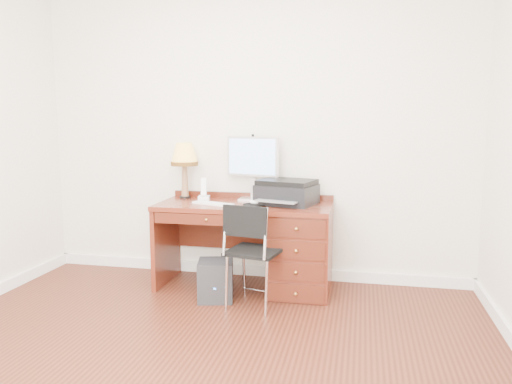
% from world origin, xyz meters
% --- Properties ---
extents(ground, '(4.00, 4.00, 0.00)m').
position_xyz_m(ground, '(0.00, 0.00, 0.00)').
color(ground, '#3A170D').
rests_on(ground, ground).
extents(room_shell, '(4.00, 4.00, 4.00)m').
position_xyz_m(room_shell, '(0.00, 0.63, 0.05)').
color(room_shell, silver).
rests_on(room_shell, ground).
extents(desk, '(1.50, 0.67, 0.75)m').
position_xyz_m(desk, '(0.32, 1.40, 0.41)').
color(desk, maroon).
rests_on(desk, ground).
extents(monitor, '(0.49, 0.20, 0.57)m').
position_xyz_m(monitor, '(0.02, 1.64, 1.11)').
color(monitor, silver).
rests_on(monitor, desk).
extents(keyboard, '(0.39, 0.23, 0.01)m').
position_xyz_m(keyboard, '(-0.25, 1.30, 0.76)').
color(keyboard, white).
rests_on(keyboard, desk).
extents(mouse_pad, '(0.20, 0.20, 0.04)m').
position_xyz_m(mouse_pad, '(0.10, 1.35, 0.76)').
color(mouse_pad, black).
rests_on(mouse_pad, desk).
extents(printer, '(0.55, 0.48, 0.21)m').
position_xyz_m(printer, '(0.36, 1.46, 0.85)').
color(printer, black).
rests_on(printer, desk).
extents(leg_lamp, '(0.25, 0.25, 0.51)m').
position_xyz_m(leg_lamp, '(-0.61, 1.59, 1.13)').
color(leg_lamp, black).
rests_on(leg_lamp, desk).
extents(phone, '(0.11, 0.11, 0.21)m').
position_xyz_m(phone, '(-0.39, 1.48, 0.81)').
color(phone, white).
rests_on(phone, desk).
extents(pen_cup, '(0.08, 0.08, 0.09)m').
position_xyz_m(pen_cup, '(0.34, 1.57, 0.80)').
color(pen_cup, black).
rests_on(pen_cup, desk).
extents(chair, '(0.46, 0.46, 0.83)m').
position_xyz_m(chair, '(0.18, 0.93, 0.51)').
color(chair, black).
rests_on(chair, ground).
extents(equipment_box, '(0.34, 0.34, 0.33)m').
position_xyz_m(equipment_box, '(-0.16, 1.05, 0.16)').
color(equipment_box, black).
rests_on(equipment_box, ground).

